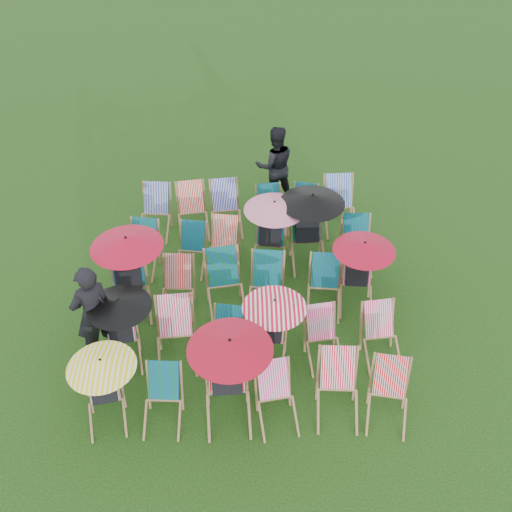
{
  "coord_description": "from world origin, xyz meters",
  "views": [
    {
      "loc": [
        -0.03,
        -7.25,
        7.3
      ],
      "look_at": [
        0.12,
        0.38,
        0.9
      ],
      "focal_mm": 40.0,
      "sensor_mm": 36.0,
      "label": 1
    }
  ],
  "objects_px": {
    "deckchair_29": "(340,206)",
    "person_left": "(93,313)",
    "person_rear": "(275,165)",
    "deckchair_5": "(389,397)",
    "deckchair_0": "(104,390)"
  },
  "relations": [
    {
      "from": "deckchair_5",
      "to": "deckchair_29",
      "type": "bearing_deg",
      "value": 101.73
    },
    {
      "from": "deckchair_29",
      "to": "person_left",
      "type": "relative_size",
      "value": 0.56
    },
    {
      "from": "deckchair_0",
      "to": "person_left",
      "type": "relative_size",
      "value": 0.64
    },
    {
      "from": "deckchair_5",
      "to": "person_rear",
      "type": "distance_m",
      "value": 5.9
    },
    {
      "from": "deckchair_29",
      "to": "person_rear",
      "type": "height_order",
      "value": "person_rear"
    },
    {
      "from": "deckchair_29",
      "to": "deckchair_5",
      "type": "bearing_deg",
      "value": -91.41
    },
    {
      "from": "person_rear",
      "to": "person_left",
      "type": "bearing_deg",
      "value": 45.94
    },
    {
      "from": "person_left",
      "to": "person_rear",
      "type": "height_order",
      "value": "person_left"
    },
    {
      "from": "deckchair_0",
      "to": "deckchair_5",
      "type": "bearing_deg",
      "value": -11.35
    },
    {
      "from": "deckchair_29",
      "to": "person_left",
      "type": "height_order",
      "value": "person_left"
    },
    {
      "from": "deckchair_5",
      "to": "person_left",
      "type": "bearing_deg",
      "value": 174.12
    },
    {
      "from": "deckchair_5",
      "to": "deckchair_0",
      "type": "bearing_deg",
      "value": -170.32
    },
    {
      "from": "deckchair_5",
      "to": "deckchair_29",
      "type": "xyz_separation_m",
      "value": [
        -0.08,
        4.71,
        0.06
      ]
    },
    {
      "from": "deckchair_0",
      "to": "deckchair_29",
      "type": "relative_size",
      "value": 1.14
    },
    {
      "from": "deckchair_0",
      "to": "person_left",
      "type": "bearing_deg",
      "value": 95.28
    }
  ]
}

